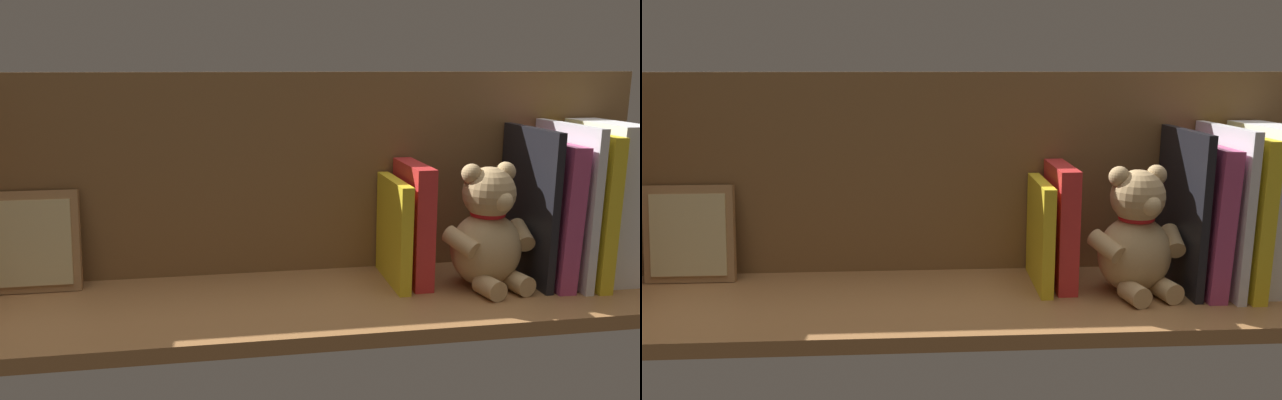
{
  "view_description": "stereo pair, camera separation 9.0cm",
  "coord_description": "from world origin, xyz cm",
  "views": [
    {
      "loc": [
        14.05,
        86.64,
        34.12
      ],
      "look_at": [
        0.0,
        0.0,
        14.78
      ],
      "focal_mm": 34.24,
      "sensor_mm": 36.0,
      "label": 1
    },
    {
      "loc": [
        5.13,
        87.62,
        34.12
      ],
      "look_at": [
        0.0,
        0.0,
        14.78
      ],
      "focal_mm": 34.24,
      "sensor_mm": 36.0,
      "label": 2
    }
  ],
  "objects": [
    {
      "name": "book_5",
      "position": [
        -12.56,
        -4.07,
        8.38
      ],
      "size": [
        1.87,
        14.58,
        16.76
      ],
      "primitive_type": "cube",
      "rotation": [
        0.0,
        -0.0,
        0.0
      ],
      "color": "yellow",
      "rests_on": "ground_plane"
    },
    {
      "name": "book_2",
      "position": [
        -37.29,
        -2.32,
        11.27
      ],
      "size": [
        3.27,
        18.08,
        22.59
      ],
      "primitive_type": "cube",
      "rotation": [
        0.0,
        -0.02,
        0.0
      ],
      "color": "#B23F72",
      "rests_on": "ground_plane"
    },
    {
      "name": "teddy_bear",
      "position": [
        -26.5,
        -0.01,
        8.63
      ],
      "size": [
        15.5,
        14.26,
        19.6
      ],
      "rotation": [
        0.0,
        0.0,
        0.23
      ],
      "color": "tan",
      "rests_on": "ground_plane"
    },
    {
      "name": "book_0",
      "position": [
        -42.86,
        -1.91,
        12.0
      ],
      "size": [
        2.19,
        18.89,
        23.99
      ],
      "primitive_type": "cube",
      "color": "yellow",
      "rests_on": "ground_plane"
    },
    {
      "name": "dictionary_thick_white",
      "position": [
        -47.69,
        -2.85,
        12.65
      ],
      "size": [
        5.77,
        16.81,
        25.29
      ],
      "primitive_type": "cube",
      "color": "silver",
      "rests_on": "ground_plane"
    },
    {
      "name": "book_4",
      "position": [
        -15.86,
        -4.55,
        9.56
      ],
      "size": [
        3.16,
        13.63,
        19.14
      ],
      "primitive_type": "cube",
      "rotation": [
        0.0,
        0.01,
        0.0
      ],
      "color": "red",
      "rests_on": "ground_plane"
    },
    {
      "name": "shelf_back_panel",
      "position": [
        0.0,
        -12.51,
        16.59
      ],
      "size": [
        114.22,
        1.5,
        33.19
      ],
      "primitive_type": "cube",
      "color": "brown",
      "rests_on": "ground_plane"
    },
    {
      "name": "picture_frame_leaning",
      "position": [
        43.32,
        -9.1,
        7.72
      ],
      "size": [
        14.14,
        3.94,
        15.65
      ],
      "color": "#A87A4C",
      "rests_on": "ground_plane"
    },
    {
      "name": "book_3",
      "position": [
        -34.42,
        -2.63,
        12.34
      ],
      "size": [
        1.26,
        17.47,
        24.69
      ],
      "primitive_type": "cube",
      "color": "black",
      "rests_on": "ground_plane"
    },
    {
      "name": "book_1",
      "position": [
        -40.23,
        -2.0,
        12.65
      ],
      "size": [
        1.38,
        18.73,
        25.29
      ],
      "primitive_type": "cube",
      "color": "silver",
      "rests_on": "ground_plane"
    },
    {
      "name": "ground_plane",
      "position": [
        0.0,
        0.0,
        -1.1
      ],
      "size": [
        114.22,
        29.52,
        2.2
      ],
      "primitive_type": "cube",
      "color": "#9E6B3D"
    }
  ]
}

